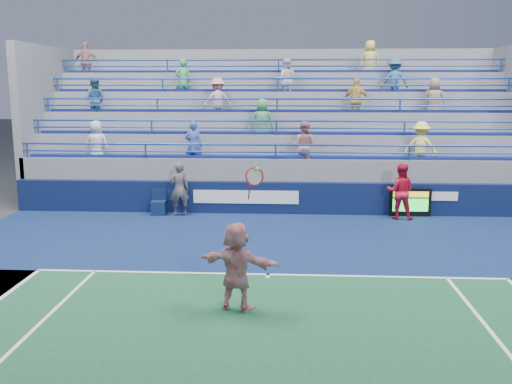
# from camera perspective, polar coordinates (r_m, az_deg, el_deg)

# --- Properties ---
(ground) EXTENTS (120.00, 120.00, 0.00)m
(ground) POSITION_cam_1_polar(r_m,az_deg,el_deg) (13.39, 1.19, -8.33)
(ground) COLOR #333538
(sponsor_wall) EXTENTS (18.00, 0.32, 1.10)m
(sponsor_wall) POSITION_cam_1_polar(r_m,az_deg,el_deg) (19.53, 1.94, -0.59)
(sponsor_wall) COLOR #0A163B
(sponsor_wall) RESTS_ON ground
(bleacher_stand) EXTENTS (18.00, 5.61, 6.13)m
(bleacher_stand) POSITION_cam_1_polar(r_m,az_deg,el_deg) (23.10, 2.18, 3.66)
(bleacher_stand) COLOR slate
(bleacher_stand) RESTS_ON ground
(serve_speed_board) EXTENTS (1.39, 0.18, 0.96)m
(serve_speed_board) POSITION_cam_1_polar(r_m,az_deg,el_deg) (19.80, 15.14, -1.01)
(serve_speed_board) COLOR black
(serve_speed_board) RESTS_ON ground
(judge_chair) EXTENTS (0.53, 0.53, 0.86)m
(judge_chair) POSITION_cam_1_polar(r_m,az_deg,el_deg) (19.67, -9.70, -1.47)
(judge_chair) COLOR #0D1E42
(judge_chair) RESTS_ON ground
(tennis_player) EXTENTS (1.73, 0.99, 2.85)m
(tennis_player) POSITION_cam_1_polar(r_m,az_deg,el_deg) (11.17, -1.95, -7.42)
(tennis_player) COLOR silver
(tennis_player) RESTS_ON ground
(line_judge) EXTENTS (0.78, 0.63, 1.84)m
(line_judge) POSITION_cam_1_polar(r_m,az_deg,el_deg) (19.30, -7.70, 0.30)
(line_judge) COLOR #15163A
(line_judge) RESTS_ON ground
(ball_girl) EXTENTS (1.02, 0.86, 1.85)m
(ball_girl) POSITION_cam_1_polar(r_m,az_deg,el_deg) (19.25, 14.24, 0.06)
(ball_girl) COLOR red
(ball_girl) RESTS_ON ground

